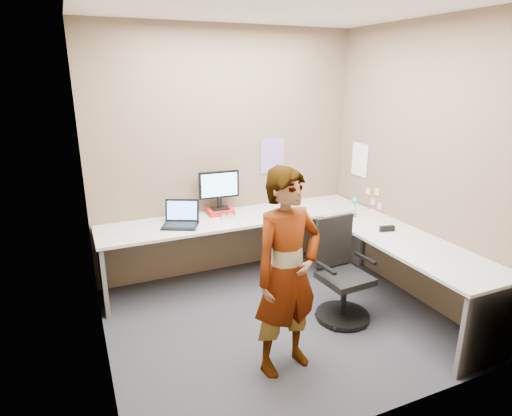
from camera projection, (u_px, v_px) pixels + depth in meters
name	position (u px, v px, depth m)	size (l,w,h in m)	color
ground	(278.00, 321.00, 3.99)	(3.00, 3.00, 0.00)	#242429
wall_back	(227.00, 155.00, 4.72)	(3.00, 3.00, 0.00)	brown
wall_right	(418.00, 166.00, 4.15)	(2.70, 2.70, 0.00)	brown
wall_left	(90.00, 201.00, 3.01)	(2.70, 2.70, 0.00)	brown
ceiling	(283.00, 4.00, 3.18)	(3.00, 3.00, 0.00)	white
desk	(300.00, 241.00, 4.31)	(2.98, 2.58, 0.73)	#B9B9B9
paper_ream	(220.00, 211.00, 4.70)	(0.28, 0.20, 0.06)	red
monitor	(219.00, 187.00, 4.63)	(0.45, 0.14, 0.42)	black
laptop	(181.00, 219.00, 4.35)	(0.44, 0.41, 0.25)	black
trackball_mouse	(227.00, 216.00, 4.56)	(0.12, 0.08, 0.07)	#B7B7BC
origami	(226.00, 223.00, 4.33)	(0.10, 0.10, 0.06)	white
stapler	(387.00, 229.00, 4.18)	(0.15, 0.04, 0.06)	black
flower	(355.00, 204.00, 4.57)	(0.07, 0.07, 0.22)	brown
calendar_purple	(272.00, 156.00, 4.93)	(0.30, 0.01, 0.40)	#846BB7
calendar_white	(360.00, 160.00, 4.97)	(0.01, 0.28, 0.38)	white
sticky_note_a	(377.00, 192.00, 4.75)	(0.01, 0.07, 0.07)	#F2E059
sticky_note_b	(373.00, 202.00, 4.83)	(0.01, 0.07, 0.07)	pink
sticky_note_c	(380.00, 206.00, 4.74)	(0.01, 0.07, 0.07)	pink
sticky_note_d	(368.00, 191.00, 4.89)	(0.01, 0.07, 0.07)	#F2E059
office_chair	(341.00, 279.00, 3.96)	(0.50, 0.50, 0.94)	black
person	(287.00, 273.00, 3.15)	(0.58, 0.38, 1.60)	#999399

